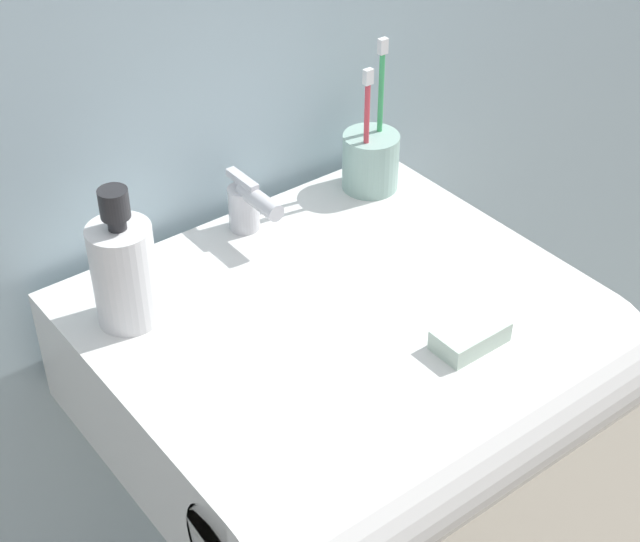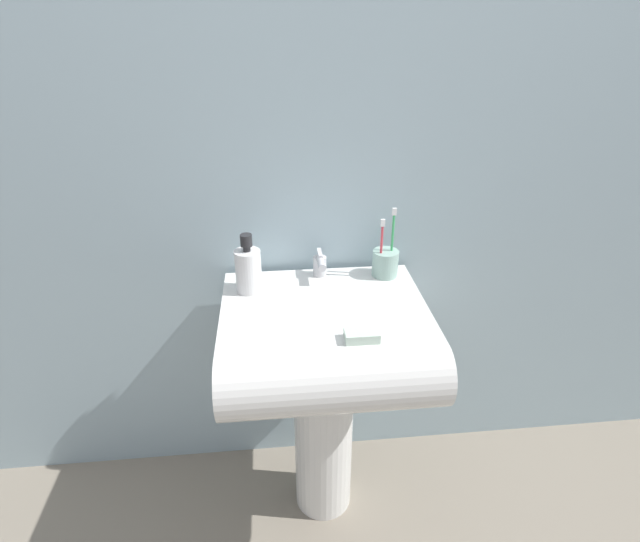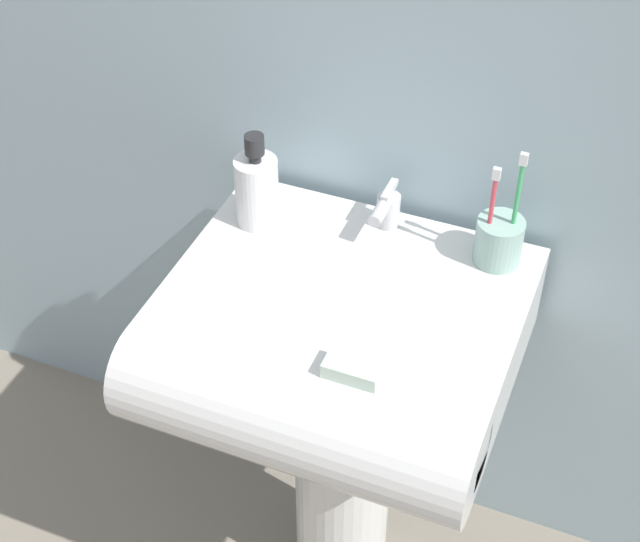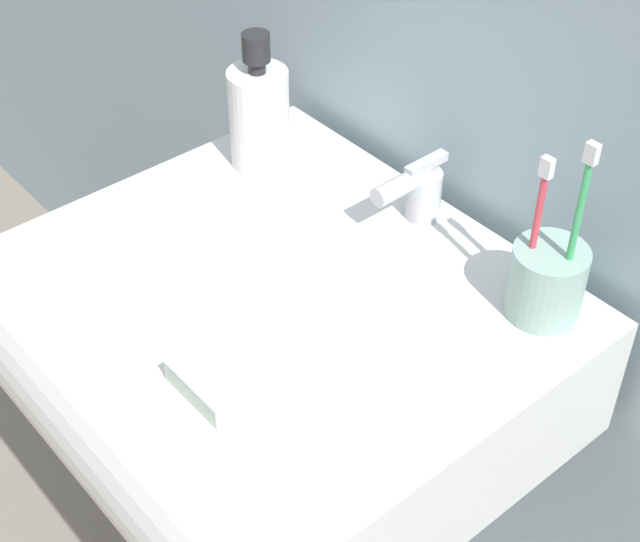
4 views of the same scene
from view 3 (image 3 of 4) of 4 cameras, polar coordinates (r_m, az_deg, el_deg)
The scene contains 6 objects.
sink_pedestal at distance 1.84m, azimuth 1.34°, elevation -11.39°, with size 0.18×0.18×0.59m, color white.
sink_basin at distance 1.52m, azimuth 0.79°, elevation -4.49°, with size 0.54×0.50×0.16m.
faucet at distance 1.60m, azimuth 3.90°, elevation 3.62°, with size 0.04×0.10×0.08m.
toothbrush_cup at distance 1.55m, azimuth 10.37°, elevation 1.81°, with size 0.08×0.08×0.21m.
soap_bottle at distance 1.60m, azimuth -3.70°, elevation 4.79°, with size 0.07×0.07×0.17m.
bar_soap at distance 1.37m, azimuth 1.93°, elevation -5.70°, with size 0.08×0.05×0.02m, color silver.
Camera 3 is at (0.38, -1.05, 1.77)m, focal length 55.00 mm.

